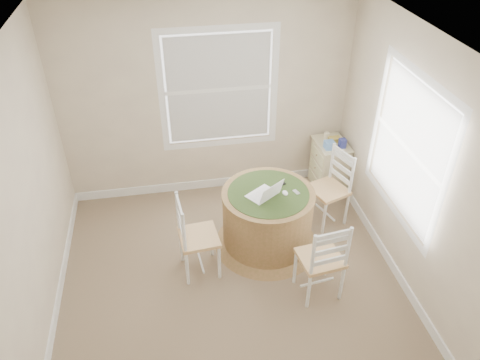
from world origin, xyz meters
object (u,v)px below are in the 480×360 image
object	(u,v)px
round_table	(267,217)
corner_chest	(329,166)
chair_near	(320,258)
laptop	(264,194)
chair_left	(199,237)
chair_right	(328,189)

from	to	relation	value
round_table	corner_chest	xyz separation A→B (m)	(1.07, 0.96, -0.05)
chair_near	laptop	bearing A→B (deg)	-68.32
laptop	chair_left	bearing A→B (deg)	-17.87
round_table	laptop	distance (m)	0.37
round_table	chair_near	size ratio (longest dim) A/B	1.28
corner_chest	round_table	bearing A→B (deg)	-140.98
round_table	chair_left	bearing A→B (deg)	179.21
round_table	chair_left	size ratio (longest dim) A/B	1.28
round_table	chair_left	world-z (taller)	chair_left
corner_chest	chair_right	bearing A→B (deg)	-113.60
chair_right	laptop	size ratio (longest dim) A/B	2.22
laptop	round_table	bearing A→B (deg)	-172.93
round_table	chair_right	xyz separation A→B (m)	(0.81, 0.29, 0.07)
round_table	laptop	xyz separation A→B (m)	(-0.06, -0.05, 0.37)
chair_right	laptop	world-z (taller)	laptop
round_table	chair_right	size ratio (longest dim) A/B	1.28
chair_near	corner_chest	world-z (taller)	chair_near
chair_near	chair_right	world-z (taller)	same
chair_right	corner_chest	size ratio (longest dim) A/B	1.35
chair_left	laptop	xyz separation A→B (m)	(0.75, 0.23, 0.30)
chair_near	chair_right	size ratio (longest dim) A/B	1.00
chair_right	laptop	xyz separation A→B (m)	(-0.87, -0.34, 0.30)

